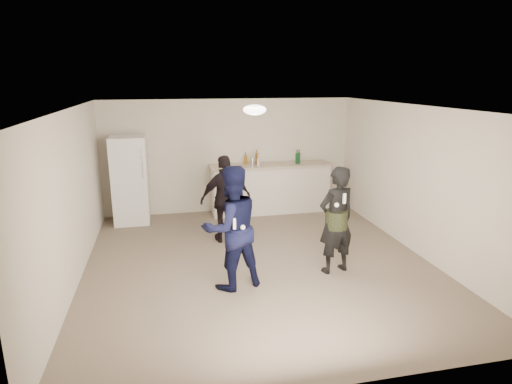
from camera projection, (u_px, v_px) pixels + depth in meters
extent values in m
plane|color=#6B5B4C|center=(259.00, 263.00, 7.00)|extent=(6.00, 6.00, 0.00)
plane|color=silver|center=(259.00, 108.00, 6.35)|extent=(6.00, 6.00, 0.00)
plane|color=beige|center=(229.00, 156.00, 9.51)|extent=(6.00, 0.00, 6.00)
plane|color=beige|center=(331.00, 271.00, 3.84)|extent=(6.00, 0.00, 6.00)
plane|color=beige|center=(71.00, 199.00, 6.11)|extent=(0.00, 6.00, 6.00)
plane|color=beige|center=(417.00, 180.00, 7.24)|extent=(0.00, 6.00, 6.00)
cube|color=silver|center=(270.00, 189.00, 9.56)|extent=(2.60, 0.56, 1.05)
cube|color=#C1B096|center=(271.00, 165.00, 9.42)|extent=(2.68, 0.64, 0.04)
cube|color=white|center=(130.00, 180.00, 8.78)|extent=(0.70, 0.70, 1.80)
cylinder|color=silver|center=(142.00, 164.00, 8.39)|extent=(0.02, 0.02, 0.60)
ellipsoid|color=white|center=(255.00, 110.00, 6.65)|extent=(0.36, 0.36, 0.16)
cylinder|color=silver|center=(252.00, 162.00, 9.28)|extent=(0.08, 0.08, 0.17)
imported|color=#101442|center=(231.00, 228.00, 5.99)|extent=(1.03, 0.90, 1.78)
imported|color=black|center=(336.00, 220.00, 6.49)|extent=(0.69, 0.54, 1.67)
cylinder|color=#2A3618|center=(336.00, 219.00, 6.49)|extent=(0.34, 0.34, 0.28)
imported|color=black|center=(226.00, 199.00, 7.76)|extent=(0.98, 0.51, 1.61)
cube|color=white|center=(234.00, 224.00, 5.69)|extent=(0.04, 0.04, 0.15)
sphere|color=white|center=(243.00, 227.00, 5.76)|extent=(0.07, 0.07, 0.07)
cube|color=white|center=(344.00, 198.00, 6.15)|extent=(0.04, 0.04, 0.15)
sphere|color=white|center=(337.00, 205.00, 6.18)|extent=(0.07, 0.07, 0.07)
cylinder|color=#895713|center=(246.00, 160.00, 9.45)|extent=(0.08, 0.08, 0.18)
cylinder|color=#144620|center=(297.00, 158.00, 9.48)|extent=(0.07, 0.07, 0.23)
cylinder|color=#B5BBC0|center=(258.00, 162.00, 9.16)|extent=(0.07, 0.07, 0.18)
cylinder|color=brown|center=(257.00, 159.00, 9.39)|extent=(0.07, 0.07, 0.25)
cylinder|color=#123F21|center=(299.00, 158.00, 9.44)|extent=(0.06, 0.06, 0.25)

